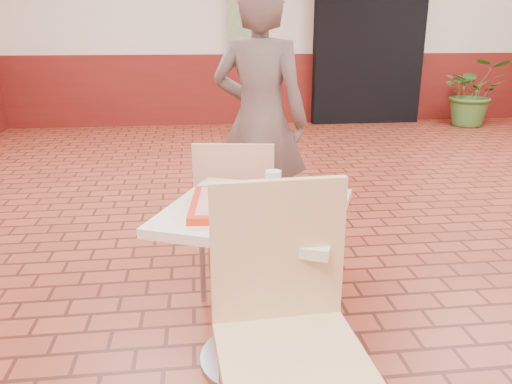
{
  "coord_description": "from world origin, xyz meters",
  "views": [
    {
      "loc": [
        -1.33,
        -2.38,
        1.33
      ],
      "look_at": [
        -1.12,
        -0.61,
        0.75
      ],
      "focal_mm": 35.0,
      "sensor_mm": 36.0,
      "label": 1
    }
  ],
  "objects": [
    {
      "name": "long_john_donut",
      "position": [
        -1.01,
        -0.66,
        0.74
      ],
      "size": [
        0.15,
        0.09,
        0.05
      ],
      "rotation": [
        0.0,
        0.0,
        -0.13
      ],
      "color": "#BE7137",
      "rests_on": "serving_tray"
    },
    {
      "name": "paper_cup",
      "position": [
        -1.04,
        -0.51,
        0.76
      ],
      "size": [
        0.07,
        0.07,
        0.08
      ],
      "rotation": [
        0.0,
        0.0,
        0.31
      ],
      "color": "white",
      "rests_on": "serving_tray"
    },
    {
      "name": "main_table",
      "position": [
        -1.12,
        -0.61,
        0.46
      ],
      "size": [
        0.65,
        0.65,
        0.69
      ],
      "rotation": [
        0.0,
        0.0,
        -0.41
      ],
      "color": "beige",
      "rests_on": "ground"
    },
    {
      "name": "ring_donut",
      "position": [
        -1.19,
        -0.58,
        0.73
      ],
      "size": [
        0.11,
        0.11,
        0.03
      ],
      "primitive_type": "torus",
      "rotation": [
        0.0,
        0.0,
        -0.17
      ],
      "color": "#B88443",
      "rests_on": "serving_tray"
    },
    {
      "name": "customer",
      "position": [
        -0.94,
        0.59,
        0.8
      ],
      "size": [
        0.69,
        0.58,
        1.6
      ],
      "primitive_type": "imported",
      "rotation": [
        0.0,
        0.0,
        2.75
      ],
      "color": "#64544E",
      "rests_on": "ground"
    },
    {
      "name": "promo_poster",
      "position": [
        -0.6,
        4.94,
        1.6
      ],
      "size": [
        0.5,
        0.03,
        1.2
      ],
      "primitive_type": "cube",
      "color": "gray",
      "rests_on": "wainscot_band"
    },
    {
      "name": "chair_main_front",
      "position": [
        -1.09,
        -1.1,
        0.51
      ],
      "size": [
        0.44,
        0.44,
        0.91
      ],
      "rotation": [
        0.0,
        0.0,
        0.06
      ],
      "color": "#E9C48C",
      "rests_on": "ground"
    },
    {
      "name": "chair_main_back",
      "position": [
        -1.15,
        -0.03,
        0.46
      ],
      "size": [
        0.44,
        0.44,
        0.83
      ],
      "rotation": [
        0.0,
        0.0,
        2.99
      ],
      "color": "#E5B089",
      "rests_on": "ground"
    },
    {
      "name": "wainscot_band",
      "position": [
        0.0,
        0.0,
        0.5
      ],
      "size": [
        8.0,
        10.0,
        1.0
      ],
      "color": "maroon",
      "rests_on": "ground"
    },
    {
      "name": "serving_tray",
      "position": [
        -1.12,
        -0.61,
        0.7
      ],
      "size": [
        0.49,
        0.38,
        0.03
      ],
      "rotation": [
        0.0,
        0.0,
        -0.1
      ],
      "color": "red",
      "rests_on": "main_table"
    },
    {
      "name": "potted_plant",
      "position": [
        2.63,
        4.4,
        0.48
      ],
      "size": [
        1.05,
        0.97,
        0.96
      ],
      "primitive_type": "imported",
      "rotation": [
        0.0,
        0.0,
        -0.3
      ],
      "color": "#40722D",
      "rests_on": "ground"
    },
    {
      "name": "corridor_doorway",
      "position": [
        1.2,
        4.88,
        1.1
      ],
      "size": [
        1.6,
        0.22,
        2.2
      ],
      "primitive_type": "cube",
      "color": "black",
      "rests_on": "ground"
    }
  ]
}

